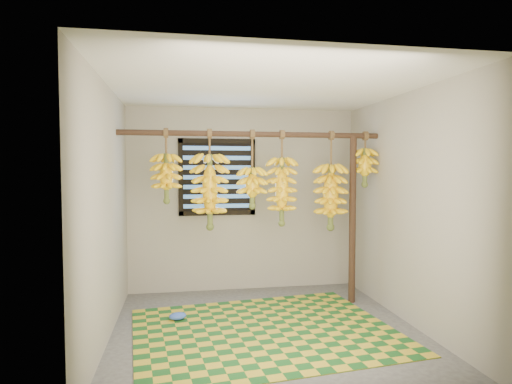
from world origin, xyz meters
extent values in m
cube|color=#464646|center=(0.00, 0.00, -0.01)|extent=(3.00, 3.00, 0.01)
cube|color=silver|center=(0.00, 0.00, 2.40)|extent=(3.00, 3.00, 0.01)
cube|color=gray|center=(0.00, 1.50, 1.20)|extent=(3.00, 0.01, 2.40)
cube|color=gray|center=(-1.50, 0.00, 1.20)|extent=(0.01, 3.00, 2.40)
cube|color=gray|center=(1.50, 0.00, 1.20)|extent=(0.01, 3.00, 2.40)
cube|color=black|center=(-0.35, 1.48, 1.50)|extent=(1.00, 0.04, 1.00)
cylinder|color=#3C291C|center=(0.00, 0.70, 2.00)|extent=(3.00, 0.06, 0.06)
cylinder|color=#3C291C|center=(1.20, 0.70, 1.00)|extent=(0.08, 0.08, 2.00)
cube|color=#17511C|center=(-0.02, -0.04, 0.01)|extent=(2.72, 2.27, 0.01)
ellipsoid|color=#3155B8|center=(-0.87, 0.41, 0.05)|extent=(0.22, 0.18, 0.08)
cylinder|color=brown|center=(-0.98, 0.70, 1.89)|extent=(0.02, 0.02, 0.28)
cylinder|color=#4C5923|center=(-0.98, 0.70, 1.52)|extent=(0.05, 0.05, 0.50)
cylinder|color=brown|center=(-0.50, 0.70, 1.89)|extent=(0.02, 0.02, 0.29)
cylinder|color=#4C5923|center=(-0.50, 0.70, 1.37)|extent=(0.06, 0.06, 0.80)
cylinder|color=brown|center=(-0.02, 0.70, 1.81)|extent=(0.02, 0.02, 0.43)
cylinder|color=#4C5923|center=(-0.02, 0.70, 1.41)|extent=(0.06, 0.06, 0.42)
cylinder|color=brown|center=(0.33, 0.70, 1.87)|extent=(0.02, 0.02, 0.32)
cylinder|color=#4C5923|center=(0.33, 0.70, 1.37)|extent=(0.06, 0.06, 0.74)
cylinder|color=brown|center=(0.92, 0.70, 1.83)|extent=(0.02, 0.02, 0.40)
cylinder|color=#4C5923|center=(0.92, 0.70, 1.30)|extent=(0.07, 0.07, 0.72)
cylinder|color=brown|center=(1.35, 0.70, 1.93)|extent=(0.02, 0.02, 0.21)
cylinder|color=#4C5923|center=(1.35, 0.70, 1.65)|extent=(0.06, 0.06, 0.41)
camera|label=1|loc=(-0.83, -4.11, 1.60)|focal=30.00mm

